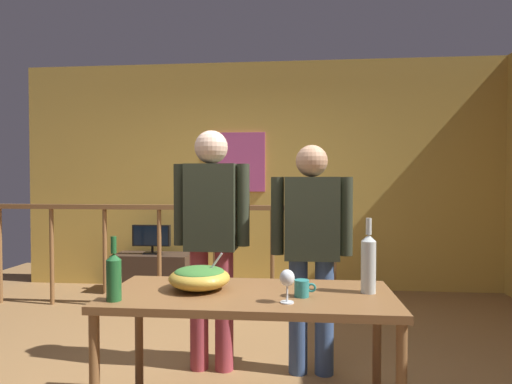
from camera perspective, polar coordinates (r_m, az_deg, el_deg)
back_wall at (r=5.37m, az=0.23°, el=2.21°), size 5.97×0.10×2.80m
framed_picture at (r=5.34m, az=-2.39°, el=4.00°), size 0.67×0.03×0.73m
stair_railing at (r=4.51m, az=-6.26°, el=-6.44°), size 3.66×0.10×1.13m
tv_console at (r=5.40m, az=-13.58°, el=-10.37°), size 0.90×0.40×0.45m
flat_screen_tv at (r=5.30m, az=-13.71°, el=-5.78°), size 0.46×0.12×0.35m
serving_table at (r=2.35m, az=-0.86°, el=-14.98°), size 1.51×0.66×0.75m
salad_bowl at (r=2.39m, az=-7.52°, el=-11.09°), size 0.33×0.33×0.20m
wine_glass at (r=2.11m, az=4.16°, el=-11.50°), size 0.07×0.07×0.16m
wine_bottle_green at (r=2.26m, az=-18.35°, el=-10.47°), size 0.07×0.07×0.32m
wine_bottle_clear at (r=2.36m, az=14.71°, el=-9.01°), size 0.08×0.08×0.39m
mug_teal at (r=2.25m, az=6.15°, el=-12.59°), size 0.11×0.08×0.09m
person_standing_left at (r=3.04m, az=-5.94°, el=-4.95°), size 0.54×0.23×1.69m
person_standing_right at (r=3.00m, az=7.37°, el=-6.37°), size 0.56×0.22×1.58m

